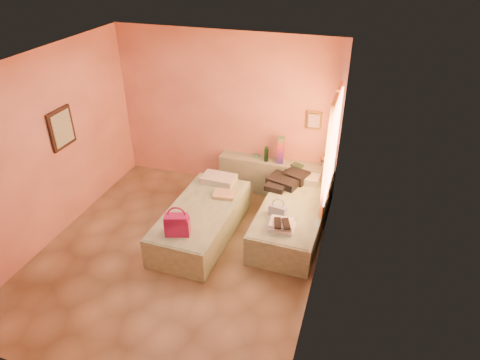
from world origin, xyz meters
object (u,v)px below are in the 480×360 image
object	(u,v)px
water_bottle	(266,154)
magenta_handbag	(177,224)
blue_handbag	(278,211)
headboard_ledge	(276,177)
green_book	(297,166)
bed_right	(292,218)
bed_left	(202,221)
flower_vase	(325,161)
towel_stack	(282,225)

from	to	relation	value
water_bottle	magenta_handbag	world-z (taller)	water_bottle
water_bottle	magenta_handbag	bearing A→B (deg)	-107.75
water_bottle	blue_handbag	distance (m)	1.45
water_bottle	headboard_ledge	bearing A→B (deg)	15.25
green_book	headboard_ledge	bearing A→B (deg)	-167.39
bed_right	magenta_handbag	size ratio (longest dim) A/B	5.90
green_book	water_bottle	bearing A→B (deg)	-159.44
bed_left	water_bottle	distance (m)	1.71
blue_handbag	flower_vase	bearing A→B (deg)	78.94
bed_right	flower_vase	world-z (taller)	flower_vase
blue_handbag	towel_stack	size ratio (longest dim) A/B	0.73
green_book	blue_handbag	world-z (taller)	green_book
headboard_ledge	green_book	xyz separation A→B (m)	(0.39, -0.07, 0.34)
green_book	magenta_handbag	size ratio (longest dim) A/B	0.57
flower_vase	blue_handbag	size ratio (longest dim) A/B	0.99
bed_right	green_book	world-z (taller)	green_book
water_bottle	towel_stack	size ratio (longest dim) A/B	0.77
bed_left	towel_stack	world-z (taller)	towel_stack
bed_left	flower_vase	distance (m)	2.35
flower_vase	magenta_handbag	world-z (taller)	flower_vase
bed_left	blue_handbag	distance (m)	1.22
bed_right	blue_handbag	size ratio (longest dim) A/B	7.78
bed_left	water_bottle	bearing A→B (deg)	68.70
headboard_ledge	magenta_handbag	xyz separation A→B (m)	(-0.87, -2.23, 0.33)
bed_left	towel_stack	size ratio (longest dim) A/B	5.71
headboard_ledge	bed_right	bearing A→B (deg)	-63.43
blue_handbag	headboard_ledge	bearing A→B (deg)	112.11
magenta_handbag	blue_handbag	xyz separation A→B (m)	(1.23, 0.85, -0.08)
magenta_handbag	towel_stack	world-z (taller)	magenta_handbag
headboard_ledge	magenta_handbag	bearing A→B (deg)	-111.39
bed_left	blue_handbag	bearing A→B (deg)	9.61
headboard_ledge	bed_left	distance (m)	1.75
blue_handbag	towel_stack	bearing A→B (deg)	-56.89
bed_left	bed_right	size ratio (longest dim) A/B	1.00
magenta_handbag	blue_handbag	distance (m)	1.50
magenta_handbag	towel_stack	xyz separation A→B (m)	(1.36, 0.56, -0.11)
bed_right	magenta_handbag	bearing A→B (deg)	-138.19
green_book	flower_vase	distance (m)	0.48
water_bottle	towel_stack	xyz separation A→B (m)	(0.66, -1.62, -0.23)
green_book	bed_right	bearing A→B (deg)	-59.24
green_book	flower_vase	size ratio (longest dim) A/B	0.76
bed_left	magenta_handbag	bearing A→B (deg)	-93.92
blue_handbag	towel_stack	xyz separation A→B (m)	(0.14, -0.29, -0.03)
headboard_ledge	water_bottle	size ratio (longest dim) A/B	7.60
water_bottle	green_book	distance (m)	0.57
flower_vase	magenta_handbag	bearing A→B (deg)	-126.99
magenta_handbag	headboard_ledge	bearing A→B (deg)	51.27
bed_left	flower_vase	xyz separation A→B (m)	(1.65, 1.59, 0.53)
blue_handbag	water_bottle	bearing A→B (deg)	119.37
magenta_handbag	towel_stack	distance (m)	1.48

